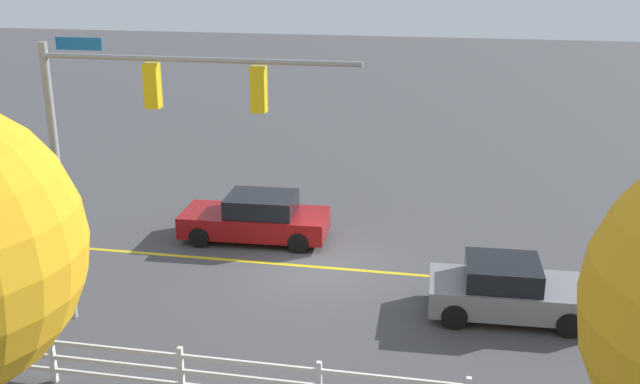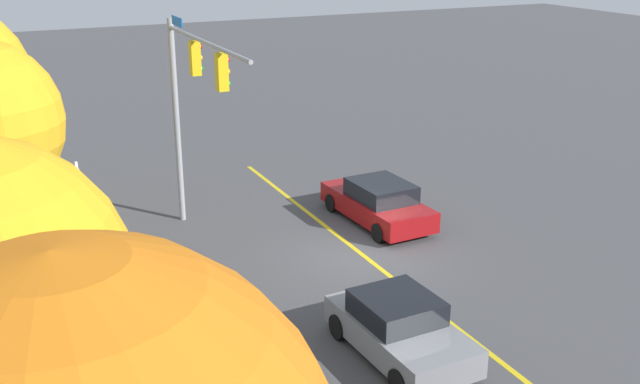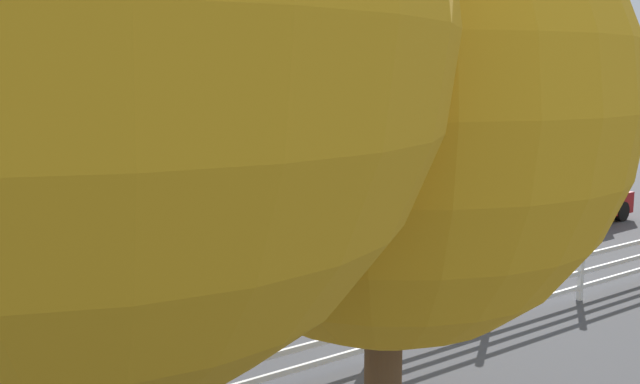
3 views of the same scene
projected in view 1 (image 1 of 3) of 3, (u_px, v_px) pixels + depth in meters
name	position (u px, v px, depth m)	size (l,w,h in m)	color
ground_plane	(313.00, 267.00, 21.56)	(120.00, 120.00, 0.00)	#444447
lane_center_stripe	(451.00, 278.00, 20.83)	(28.00, 0.16, 0.01)	gold
signal_assembly	(131.00, 131.00, 16.74)	(7.34, 0.38, 6.99)	gray
car_0	(257.00, 218.00, 23.41)	(4.68, 2.19, 1.49)	maroon
car_1	(507.00, 290.00, 18.52)	(4.05, 2.15, 1.45)	slate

